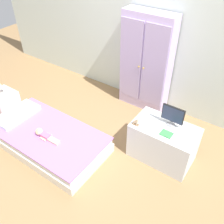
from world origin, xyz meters
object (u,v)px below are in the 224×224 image
(tv_stand, at_px, (163,142))
(book_green, at_px, (166,134))
(nightstand, at_px, (5,104))
(tv_monitor, at_px, (173,115))
(rocking_horse_toy, at_px, (136,122))
(wardrobe, at_px, (146,63))
(bed, at_px, (49,139))
(doll, at_px, (43,134))

(tv_stand, height_order, book_green, book_green)
(nightstand, relative_size, tv_monitor, 1.42)
(nightstand, relative_size, rocking_horse_toy, 3.73)
(wardrobe, distance_m, rocking_horse_toy, 1.17)
(tv_stand, xyz_separation_m, rocking_horse_toy, (-0.32, -0.17, 0.31))
(bed, relative_size, tv_stand, 2.02)
(doll, bearing_deg, book_green, 25.84)
(doll, relative_size, nightstand, 0.99)
(tv_monitor, height_order, rocking_horse_toy, tv_monitor)
(doll, relative_size, rocking_horse_toy, 3.71)
(wardrobe, bearing_deg, doll, -108.76)
(doll, height_order, tv_stand, tv_stand)
(rocking_horse_toy, bearing_deg, doll, -148.78)
(nightstand, xyz_separation_m, book_green, (2.52, 0.49, 0.33))
(wardrobe, height_order, tv_monitor, wardrobe)
(tv_monitor, relative_size, book_green, 2.04)
(bed, height_order, wardrobe, wardrobe)
(tv_stand, distance_m, tv_monitor, 0.42)
(tv_monitor, relative_size, rocking_horse_toy, 2.64)
(wardrobe, bearing_deg, tv_monitor, -44.74)
(wardrobe, xyz_separation_m, tv_stand, (0.78, -0.89, -0.51))
(nightstand, relative_size, wardrobe, 0.26)
(bed, height_order, nightstand, nightstand)
(doll, distance_m, tv_stand, 1.56)
(tv_stand, relative_size, rocking_horse_toy, 7.58)
(tv_monitor, distance_m, book_green, 0.24)
(doll, xyz_separation_m, tv_stand, (1.35, 0.79, -0.03))
(bed, relative_size, doll, 4.12)
(nightstand, xyz_separation_m, tv_monitor, (2.49, 0.67, 0.48))
(nightstand, height_order, book_green, book_green)
(bed, distance_m, book_green, 1.60)
(nightstand, xyz_separation_m, wardrobe, (1.68, 1.48, 0.58))
(bed, xyz_separation_m, nightstand, (-1.09, 0.11, 0.07))
(book_green, bearing_deg, bed, -157.24)
(bed, distance_m, doll, 0.19)
(doll, relative_size, tv_stand, 0.49)
(tv_stand, distance_m, book_green, 0.30)
(doll, bearing_deg, tv_monitor, 32.25)
(bed, bearing_deg, nightstand, 174.03)
(doll, relative_size, wardrobe, 0.25)
(tv_monitor, bearing_deg, book_green, -81.40)
(bed, xyz_separation_m, tv_stand, (1.37, 0.71, 0.14))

